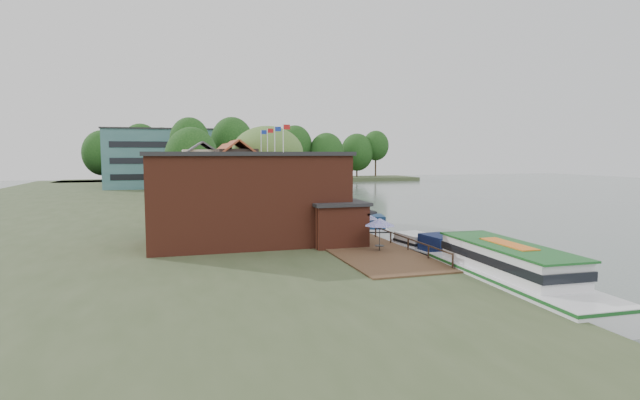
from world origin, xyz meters
TOP-DOWN VIEW (x-y plane):
  - ground at (0.00, 0.00)m, footprint 260.00×260.00m
  - land_bank at (-30.00, 35.00)m, footprint 50.00×140.00m
  - quay_deck at (-8.00, 10.00)m, footprint 6.00×50.00m
  - quay_rail at (-5.30, 10.50)m, footprint 0.20×49.00m
  - pub at (-14.00, -1.00)m, footprint 20.00×11.00m
  - hotel_block at (-22.00, 70.00)m, footprint 25.40×12.40m
  - cottage_a at (-15.00, 14.00)m, footprint 8.60×7.60m
  - cottage_b at (-18.00, 24.00)m, footprint 9.60×8.60m
  - cottage_c at (-14.00, 33.00)m, footprint 7.60×7.60m
  - willow at (-10.50, 19.00)m, footprint 8.60×8.60m
  - umbrella_0 at (-7.39, -7.62)m, footprint 2.24×2.24m
  - umbrella_1 at (-7.08, -3.79)m, footprint 2.22×2.22m
  - umbrella_2 at (-7.69, -1.81)m, footprint 2.29×2.29m
  - umbrella_3 at (-7.58, 1.79)m, footprint 2.46×2.46m
  - umbrella_4 at (-7.91, 5.00)m, footprint 2.11×2.11m
  - umbrella_5 at (-7.47, 7.31)m, footprint 2.34×2.34m
  - cruiser_0 at (-3.28, -6.95)m, footprint 4.02×9.47m
  - cruiser_1 at (-2.74, 5.33)m, footprint 5.08×9.59m
  - cruiser_2 at (-3.89, 12.75)m, footprint 5.53×9.59m
  - cruiser_3 at (-2.23, 22.82)m, footprint 4.12×10.59m
  - cruiser_4 at (-2.15, 35.68)m, footprint 3.78×9.36m
  - tour_boat at (-3.41, -17.34)m, footprint 4.44×14.03m
  - swan at (-4.50, -10.14)m, footprint 0.44×0.44m
  - bank_tree_0 at (-18.37, 43.30)m, footprint 8.52×8.52m
  - bank_tree_1 at (-18.33, 51.10)m, footprint 6.87×6.87m
  - bank_tree_2 at (-10.22, 56.67)m, footprint 8.03×8.03m
  - bank_tree_3 at (-13.83, 78.30)m, footprint 7.02×7.02m
  - bank_tree_4 at (-13.01, 84.38)m, footprint 6.35×6.35m
  - bank_tree_5 at (-16.44, 94.39)m, footprint 7.75×7.75m

SIDE VIEW (x-z plane):
  - ground at x=0.00m, z-range 0.00..0.00m
  - swan at x=-4.50m, z-range 0.00..0.44m
  - land_bank at x=-30.00m, z-range 0.00..1.00m
  - quay_deck at x=-8.00m, z-range 1.00..1.10m
  - cruiser_4 at x=-2.15m, z-range 0.00..2.18m
  - cruiser_2 at x=-3.89m, z-range 0.00..2.18m
  - cruiser_1 at x=-2.74m, z-range 0.00..2.19m
  - cruiser_0 at x=-3.28m, z-range 0.00..2.20m
  - cruiser_3 at x=-2.23m, z-range 0.00..2.53m
  - quay_rail at x=-5.30m, z-range 1.00..2.00m
  - tour_boat at x=-3.41m, z-range 0.00..3.03m
  - umbrella_0 at x=-7.39m, z-range 1.10..3.48m
  - umbrella_1 at x=-7.08m, z-range 1.10..3.48m
  - umbrella_2 at x=-7.69m, z-range 1.10..3.48m
  - umbrella_3 at x=-7.58m, z-range 1.10..3.48m
  - umbrella_4 at x=-7.91m, z-range 1.10..3.48m
  - umbrella_5 at x=-7.47m, z-range 1.10..3.48m
  - pub at x=-14.00m, z-range 1.00..8.30m
  - cottage_a at x=-15.00m, z-range 1.00..9.50m
  - cottage_b at x=-18.00m, z-range 1.00..9.50m
  - cottage_c at x=-14.00m, z-range 1.00..9.50m
  - willow at x=-10.50m, z-range 1.00..11.43m
  - bank_tree_4 at x=-13.01m, z-range 1.00..12.10m
  - bank_tree_3 at x=-13.83m, z-range 1.00..12.34m
  - bank_tree_0 at x=-18.37m, z-range 1.00..12.40m
  - hotel_block at x=-22.00m, z-range 1.00..13.30m
  - bank_tree_5 at x=-16.44m, z-range 1.00..13.39m
  - bank_tree_1 at x=-18.33m, z-range 1.00..14.51m
  - bank_tree_2 at x=-10.22m, z-range 1.00..15.12m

